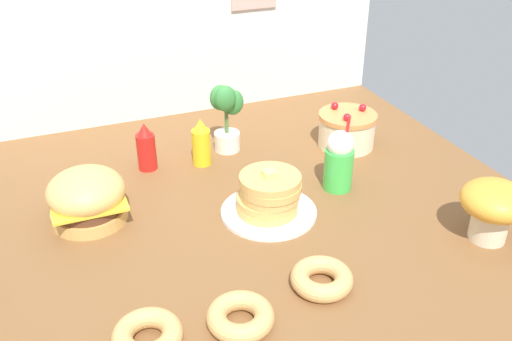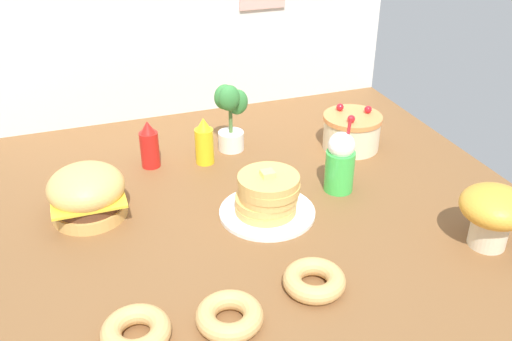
# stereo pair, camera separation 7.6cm
# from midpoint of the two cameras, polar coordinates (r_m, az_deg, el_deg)

# --- Properties ---
(ground_plane) EXTENTS (1.96, 1.90, 0.02)m
(ground_plane) POSITION_cam_midpoint_polar(r_m,az_deg,el_deg) (1.87, -1.64, -5.33)
(ground_plane) COLOR brown
(burger) EXTENTS (0.25, 0.25, 0.18)m
(burger) POSITION_cam_midpoint_polar(r_m,az_deg,el_deg) (1.92, -17.74, -2.59)
(burger) COLOR #DBA859
(burger) RESTS_ON ground_plane
(pancake_stack) EXTENTS (0.32, 0.32, 0.16)m
(pancake_stack) POSITION_cam_midpoint_polar(r_m,az_deg,el_deg) (1.86, 0.15, -2.73)
(pancake_stack) COLOR white
(pancake_stack) RESTS_ON ground_plane
(layer_cake) EXTENTS (0.24, 0.24, 0.17)m
(layer_cake) POSITION_cam_midpoint_polar(r_m,az_deg,el_deg) (2.33, 8.20, 4.10)
(layer_cake) COLOR beige
(layer_cake) RESTS_ON ground_plane
(ketchup_bottle) EXTENTS (0.07, 0.07, 0.19)m
(ketchup_bottle) POSITION_cam_midpoint_polar(r_m,az_deg,el_deg) (2.17, -11.99, 2.23)
(ketchup_bottle) COLOR red
(ketchup_bottle) RESTS_ON ground_plane
(mustard_bottle) EXTENTS (0.07, 0.07, 0.19)m
(mustard_bottle) POSITION_cam_midpoint_polar(r_m,az_deg,el_deg) (2.17, -6.53, 2.72)
(mustard_bottle) COLOR yellow
(mustard_bottle) RESTS_ON ground_plane
(cream_soda_cup) EXTENTS (0.10, 0.10, 0.28)m
(cream_soda_cup) POSITION_cam_midpoint_polar(r_m,az_deg,el_deg) (2.00, 7.29, 1.00)
(cream_soda_cup) COLOR green
(cream_soda_cup) RESTS_ON ground_plane
(donut_pink_glaze) EXTENTS (0.18, 0.18, 0.05)m
(donut_pink_glaze) POSITION_cam_midpoint_polar(r_m,az_deg,el_deg) (1.47, -12.38, -15.87)
(donut_pink_glaze) COLOR tan
(donut_pink_glaze) RESTS_ON ground_plane
(donut_chocolate) EXTENTS (0.18, 0.18, 0.05)m
(donut_chocolate) POSITION_cam_midpoint_polar(r_m,az_deg,el_deg) (1.49, -3.09, -14.46)
(donut_chocolate) COLOR tan
(donut_chocolate) RESTS_ON ground_plane
(donut_vanilla) EXTENTS (0.18, 0.18, 0.05)m
(donut_vanilla) POSITION_cam_midpoint_polar(r_m,az_deg,el_deg) (1.60, 5.26, -10.75)
(donut_vanilla) COLOR tan
(donut_vanilla) RESTS_ON ground_plane
(potted_plant) EXTENTS (0.13, 0.12, 0.29)m
(potted_plant) POSITION_cam_midpoint_polar(r_m,az_deg,el_deg) (2.24, -3.96, 5.63)
(potted_plant) COLOR white
(potted_plant) RESTS_ON ground_plane
(mushroom_stool) EXTENTS (0.21, 0.21, 0.20)m
(mushroom_stool) POSITION_cam_midpoint_polar(r_m,az_deg,el_deg) (1.85, 21.74, -3.30)
(mushroom_stool) COLOR beige
(mushroom_stool) RESTS_ON ground_plane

